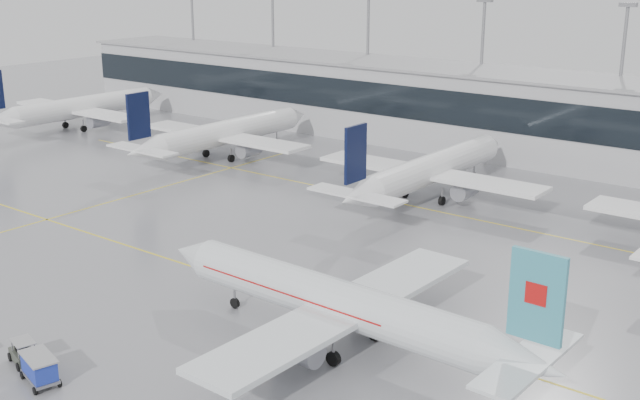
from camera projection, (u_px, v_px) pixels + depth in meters
The scene contains 14 objects.
ground at pixel (240, 282), 73.29m from camera, with size 320.00×320.00×0.00m, color gray.
taxi_line_main at pixel (240, 282), 73.29m from camera, with size 120.00×0.25×0.01m, color yellow.
taxi_line_north at pixel (412, 206), 95.96m from camera, with size 120.00×0.25×0.01m, color yellow.
taxi_line_cross at pixel (149, 191), 102.28m from camera, with size 0.25×60.00×0.01m, color yellow.
terminal at pixel (528, 117), 118.43m from camera, with size 180.00×15.00×12.00m, color #A8A8AC.
terminal_glass at pixel (506, 115), 112.29m from camera, with size 180.00×0.20×5.00m, color black.
terminal_roof at pixel (531, 75), 116.65m from camera, with size 182.00×16.00×0.40m, color gray.
light_masts at pixel (548, 63), 120.86m from camera, with size 156.40×1.00×22.60m.
air_canada_jet at pixel (342, 304), 59.83m from camera, with size 36.04×28.68×11.29m.
parked_jet_a at pixel (79, 108), 138.89m from camera, with size 29.64×36.96×11.72m.
parked_jet_b at pixel (223, 133), 118.29m from camera, with size 29.64×36.96×11.72m.
parked_jet_c at pixel (429, 170), 97.69m from camera, with size 29.64×36.96×11.72m.
baggage_tug at pixel (23, 355), 58.34m from camera, with size 3.94×2.21×1.87m.
baggage_cart at pixel (39, 367), 55.43m from camera, with size 3.71×2.65×2.07m.
Camera 1 is at (47.64, -49.16, 28.20)m, focal length 45.00 mm.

